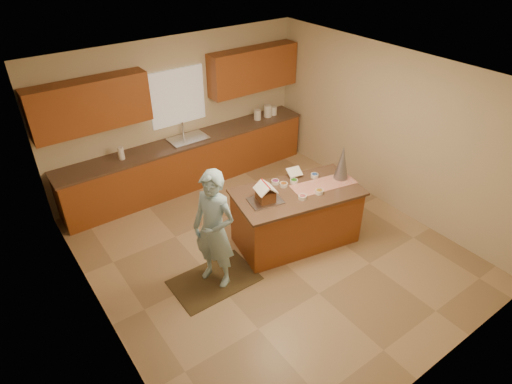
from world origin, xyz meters
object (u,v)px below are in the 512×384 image
Objects in this scene: boy at (214,230)px; gingerbread_house at (266,194)px; tinsel_tree at (342,163)px; island_base at (296,217)px.

boy reaches higher than gingerbread_house.
boy reaches higher than tinsel_tree.
tinsel_tree is at bearing 3.67° from island_base.
gingerbread_house is (-1.33, 0.16, -0.15)m from tinsel_tree.
boy reaches higher than island_base.
boy is (-2.25, 0.08, -0.32)m from tinsel_tree.
boy is (-1.47, -0.03, 0.44)m from island_base.
gingerbread_house reaches higher than island_base.
island_base is 1.10m from tinsel_tree.
tinsel_tree is 1.35m from gingerbread_house.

